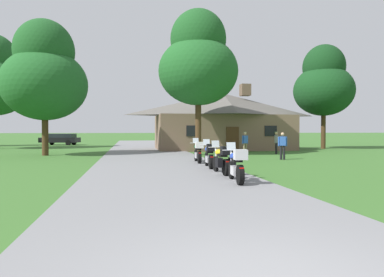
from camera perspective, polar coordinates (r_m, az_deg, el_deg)
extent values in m
plane|color=#386628|center=(23.70, -6.60, -3.01)|extent=(500.00, 500.00, 0.00)
cube|color=slate|center=(21.71, -6.28, -3.33)|extent=(6.40, 80.00, 0.06)
cylinder|color=black|center=(12.61, 6.40, -5.07)|extent=(0.17, 0.65, 0.64)
cylinder|color=black|center=(11.21, 7.82, -5.87)|extent=(0.21, 0.65, 0.64)
cube|color=silver|center=(11.88, 7.09, -5.17)|extent=(0.31, 0.58, 0.30)
ellipsoid|color=#1E3899|center=(12.09, 6.84, -2.91)|extent=(0.35, 0.55, 0.26)
cube|color=black|center=(11.65, 7.30, -3.51)|extent=(0.33, 0.54, 0.10)
cylinder|color=silver|center=(12.51, 6.45, -1.90)|extent=(0.66, 0.09, 0.03)
cylinder|color=silver|center=(12.57, 6.41, -3.43)|extent=(0.08, 0.24, 0.73)
cube|color=#B2BCC6|center=(12.60, 6.36, -1.24)|extent=(0.33, 0.14, 0.27)
sphere|color=silver|center=(12.52, 6.44, -2.54)|extent=(0.11, 0.11, 0.11)
cube|color=#B7B7BC|center=(11.10, 7.89, -2.62)|extent=(0.43, 0.40, 0.32)
cube|color=red|center=(10.97, 8.08, -4.84)|extent=(0.14, 0.04, 0.06)
cylinder|color=silver|center=(11.56, 8.16, -6.15)|extent=(0.12, 0.55, 0.07)
cylinder|color=black|center=(14.80, 3.89, -4.12)|extent=(0.13, 0.64, 0.64)
cylinder|color=black|center=(13.42, 5.53, -4.68)|extent=(0.17, 0.64, 0.64)
cube|color=silver|center=(14.08, 4.69, -4.15)|extent=(0.27, 0.57, 0.30)
ellipsoid|color=gold|center=(14.30, 4.41, -2.26)|extent=(0.31, 0.53, 0.26)
cube|color=black|center=(13.86, 4.93, -2.74)|extent=(0.29, 0.53, 0.10)
cylinder|color=silver|center=(14.71, 3.93, -1.42)|extent=(0.66, 0.05, 0.03)
cylinder|color=silver|center=(14.77, 3.89, -2.73)|extent=(0.07, 0.24, 0.73)
cube|color=#B2BCC6|center=(14.80, 3.83, -0.86)|extent=(0.32, 0.12, 0.27)
sphere|color=silver|center=(14.72, 3.93, -1.96)|extent=(0.11, 0.11, 0.11)
cube|color=black|center=(13.32, 5.60, -1.96)|extent=(0.41, 0.37, 0.32)
cube|color=red|center=(13.19, 5.82, -3.80)|extent=(0.14, 0.03, 0.06)
cylinder|color=silver|center=(13.78, 5.70, -4.94)|extent=(0.08, 0.55, 0.07)
cube|color=black|center=(13.38, 4.41, -3.92)|extent=(0.21, 0.41, 0.36)
cube|color=black|center=(13.53, 6.53, -3.87)|extent=(0.21, 0.41, 0.36)
cylinder|color=black|center=(17.13, 2.38, -3.38)|extent=(0.16, 0.65, 0.64)
cylinder|color=black|center=(15.71, 3.12, -3.80)|extent=(0.20, 0.65, 0.64)
cube|color=silver|center=(16.39, 2.75, -3.38)|extent=(0.30, 0.58, 0.30)
ellipsoid|color=#1E3899|center=(16.62, 2.62, -1.76)|extent=(0.34, 0.54, 0.26)
cube|color=black|center=(16.17, 2.85, -2.17)|extent=(0.32, 0.54, 0.10)
cylinder|color=silver|center=(17.05, 2.41, -1.05)|extent=(0.66, 0.08, 0.03)
cylinder|color=silver|center=(17.10, 2.39, -2.18)|extent=(0.08, 0.24, 0.73)
cube|color=#B2BCC6|center=(17.14, 2.36, -0.56)|extent=(0.33, 0.13, 0.27)
sphere|color=silver|center=(17.05, 2.40, -1.52)|extent=(0.11, 0.11, 0.11)
cube|color=black|center=(15.62, 3.15, -1.48)|extent=(0.43, 0.39, 0.32)
cube|color=red|center=(15.47, 3.24, -3.05)|extent=(0.14, 0.04, 0.06)
cylinder|color=silver|center=(16.05, 3.44, -4.05)|extent=(0.11, 0.55, 0.07)
cylinder|color=black|center=(19.76, 0.62, -2.76)|extent=(0.15, 0.65, 0.64)
cylinder|color=black|center=(18.34, 1.21, -3.07)|extent=(0.19, 0.65, 0.64)
cube|color=silver|center=(19.02, 0.91, -2.73)|extent=(0.29, 0.57, 0.30)
ellipsoid|color=#195B33|center=(19.26, 0.81, -1.34)|extent=(0.33, 0.54, 0.26)
cube|color=black|center=(18.80, 0.99, -1.68)|extent=(0.31, 0.54, 0.10)
cylinder|color=silver|center=(19.68, 0.64, -0.73)|extent=(0.66, 0.07, 0.03)
cylinder|color=silver|center=(19.74, 0.62, -1.71)|extent=(0.07, 0.24, 0.73)
cube|color=#B2BCC6|center=(19.78, 0.60, -0.32)|extent=(0.33, 0.13, 0.27)
sphere|color=silver|center=(19.69, 0.64, -1.14)|extent=(0.11, 0.11, 0.11)
cube|color=silver|center=(18.25, 1.23, -1.08)|extent=(0.42, 0.38, 0.32)
cube|color=red|center=(18.10, 1.30, -2.42)|extent=(0.14, 0.04, 0.06)
cylinder|color=silver|center=(18.68, 1.49, -3.30)|extent=(0.10, 0.55, 0.07)
cube|color=brown|center=(33.13, 4.99, 0.97)|extent=(12.25, 6.44, 3.19)
pyramid|color=#5B5651|center=(33.22, 5.00, 5.53)|extent=(12.99, 6.82, 2.09)
cube|color=brown|center=(33.99, 8.63, 7.79)|extent=(0.90, 0.90, 1.10)
cube|color=#472D19|center=(30.02, 6.60, -0.10)|extent=(1.10, 0.08, 2.10)
cube|color=black|center=(29.21, 0.14, 1.24)|extent=(1.10, 0.06, 0.90)
cube|color=black|center=(31.17, 12.65, 1.22)|extent=(1.10, 0.06, 0.90)
cylinder|color=black|center=(27.50, 13.54, -1.55)|extent=(0.14, 0.14, 0.86)
cylinder|color=black|center=(27.32, 13.48, -1.57)|extent=(0.14, 0.14, 0.86)
cube|color=gray|center=(27.39, 13.52, -0.08)|extent=(0.38, 0.42, 0.56)
cylinder|color=gray|center=(27.61, 13.59, -0.11)|extent=(0.09, 0.09, 0.58)
cylinder|color=gray|center=(27.16, 13.44, -0.13)|extent=(0.09, 0.09, 0.58)
sphere|color=tan|center=(27.38, 13.52, 0.80)|extent=(0.21, 0.21, 0.21)
cylinder|color=#B2AD99|center=(27.38, 13.52, 1.01)|extent=(0.22, 0.22, 0.05)
cylinder|color=#75664C|center=(25.87, 8.75, -1.71)|extent=(0.14, 0.14, 0.86)
cylinder|color=#75664C|center=(25.75, 8.45, -1.72)|extent=(0.14, 0.14, 0.86)
cube|color=#2D56AD|center=(25.79, 8.61, -0.14)|extent=(0.42, 0.34, 0.56)
cylinder|color=#2D56AD|center=(25.94, 8.98, -0.17)|extent=(0.09, 0.09, 0.58)
cylinder|color=#2D56AD|center=(25.63, 8.22, -0.19)|extent=(0.09, 0.09, 0.58)
sphere|color=tan|center=(25.78, 8.61, 0.80)|extent=(0.21, 0.21, 0.21)
cylinder|color=#B2AD99|center=(25.78, 8.61, 1.02)|extent=(0.22, 0.22, 0.05)
cylinder|color=black|center=(22.10, 14.25, -2.24)|extent=(0.14, 0.14, 0.86)
cylinder|color=black|center=(22.12, 14.71, -2.24)|extent=(0.14, 0.14, 0.86)
cube|color=#2D56AD|center=(22.08, 14.49, -0.40)|extent=(0.41, 0.33, 0.56)
cylinder|color=#2D56AD|center=(22.06, 13.89, -0.45)|extent=(0.09, 0.09, 0.58)
cylinder|color=#2D56AD|center=(22.10, 15.08, -0.45)|extent=(0.09, 0.09, 0.58)
sphere|color=tan|center=(22.07, 14.49, 0.69)|extent=(0.21, 0.21, 0.21)
cylinder|color=#422D19|center=(25.66, 1.02, 2.34)|extent=(0.44, 0.44, 4.49)
ellipsoid|color=#1E5623|center=(26.01, 1.02, 10.83)|extent=(5.79, 5.79, 4.92)
ellipsoid|color=#1B4E20|center=(26.49, 1.02, 15.78)|extent=(4.06, 4.06, 4.35)
cylinder|color=#422D19|center=(36.60, 20.54, 1.63)|extent=(0.44, 0.44, 4.09)
ellipsoid|color=#143D19|center=(36.80, 20.58, 7.28)|extent=(5.76, 5.76, 4.89)
ellipsoid|color=#123716|center=(37.12, 20.61, 10.82)|extent=(4.03, 4.03, 4.32)
cylinder|color=#422D19|center=(27.09, -22.73, 1.03)|extent=(0.44, 0.44, 3.40)
ellipsoid|color=#1E5623|center=(27.28, -22.80, 8.06)|extent=(5.95, 5.95, 5.05)
ellipsoid|color=#1B4E20|center=(27.67, -22.84, 12.95)|extent=(4.16, 4.16, 4.46)
cube|color=black|center=(46.32, -20.65, -0.22)|extent=(4.91, 2.90, 0.60)
cube|color=black|center=(46.23, -20.43, 0.44)|extent=(3.52, 2.35, 0.48)
cylinder|color=black|center=(46.18, -22.70, -0.62)|extent=(0.67, 0.37, 0.64)
cylinder|color=black|center=(47.70, -21.79, -0.55)|extent=(0.67, 0.37, 0.64)
cylinder|color=black|center=(44.98, -19.45, -0.64)|extent=(0.67, 0.37, 0.64)
cylinder|color=black|center=(46.54, -18.62, -0.57)|extent=(0.67, 0.37, 0.64)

